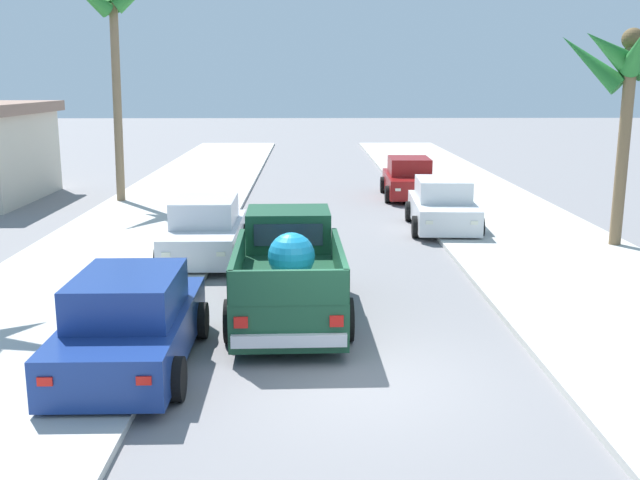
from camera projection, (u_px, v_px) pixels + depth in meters
name	position (u px, v px, depth m)	size (l,w,h in m)	color
ground_plane	(352.00, 377.00, 11.27)	(160.00, 160.00, 0.00)	slate
sidewalk_left	(151.00, 224.00, 22.89)	(5.10, 60.00, 0.12)	beige
sidewalk_right	(506.00, 223.00, 23.08)	(5.10, 60.00, 0.12)	beige
curb_left	(188.00, 225.00, 22.92)	(0.16, 60.00, 0.10)	silver
curb_right	(469.00, 224.00, 23.06)	(0.16, 60.00, 0.10)	silver
pickup_truck	(289.00, 273.00, 14.20)	(2.31, 5.26, 1.83)	#19472D
car_left_near	(205.00, 231.00, 18.65)	(2.05, 4.27, 1.54)	silver
car_right_near	(409.00, 179.00, 28.47)	(2.12, 4.30, 1.54)	maroon
car_left_mid	(442.00, 206.00, 22.36)	(2.20, 4.34, 1.54)	silver
car_right_mid	(131.00, 324.00, 11.51)	(2.05, 4.27, 1.54)	navy
palm_tree_left_fore	(630.00, 62.00, 18.81)	(3.78, 3.80, 5.83)	brown
palm_tree_left_mid	(110.00, 11.00, 25.98)	(3.50, 3.37, 8.25)	#846B4C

